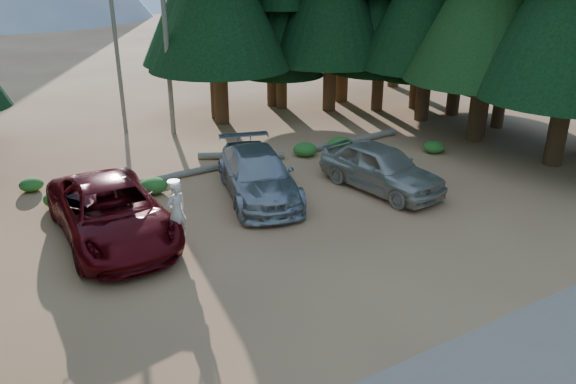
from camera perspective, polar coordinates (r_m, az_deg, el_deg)
name	(u,v)px	position (r m, az deg, el deg)	size (l,w,h in m)	color
ground	(321,258)	(16.66, 3.36, -6.73)	(160.00, 160.00, 0.00)	#985D40
forest_belt_north	(155,133)	(29.34, -13.33, 5.83)	(36.00, 7.00, 22.00)	black
forest_belt_east	(541,142)	(29.76, 24.32, 4.65)	(6.00, 22.00, 22.00)	black
snag_front	(164,9)	(28.05, -12.51, 17.67)	(0.24, 0.24, 12.00)	#666252
snag_back	(115,31)	(29.00, -17.21, 15.38)	(0.20, 0.20, 10.00)	#666252
red_pickup	(111,212)	(18.22, -17.51, -1.95)	(2.99, 6.49, 1.80)	#5B070D
silver_minivan_center	(258,175)	(20.57, -3.05, 1.76)	(2.38, 5.84, 1.70)	#9EA1A6
silver_minivan_right	(381,167)	(21.47, 9.42, 2.48)	(2.08, 5.18, 1.76)	#B4ADA0
frisbee_player	(177,212)	(16.59, -11.26, -1.96)	(0.77, 0.62, 1.85)	beige
log_left	(174,176)	(22.89, -11.49, 1.63)	(0.28, 0.28, 3.89)	#666252
log_mid	(241,156)	(24.82, -4.76, 3.70)	(0.31, 0.31, 3.80)	#666252
log_right	(356,140)	(27.15, 6.93, 5.28)	(0.31, 0.31, 4.90)	#666252
shrub_far_left	(59,198)	(21.49, -22.23, -0.61)	(1.08, 1.08, 0.59)	#1C5F1E
shrub_left	(31,185)	(23.39, -24.62, 0.69)	(0.89, 0.89, 0.49)	#1C5F1E
shrub_center_left	(153,186)	(21.64, -13.54, 0.64)	(1.07, 1.07, 0.59)	#1C5F1E
shrub_center_right	(235,152)	(24.94, -5.44, 4.03)	(0.95, 0.95, 0.52)	#1C5F1E
shrub_right	(305,149)	(25.14, 1.75, 4.35)	(1.06, 1.06, 0.59)	#1C5F1E
shrub_far_right	(341,145)	(25.71, 5.37, 4.80)	(1.24, 1.24, 0.68)	#1C5F1E
shrub_edge_east	(434,147)	(26.40, 14.61, 4.45)	(0.96, 0.96, 0.53)	#1C5F1E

